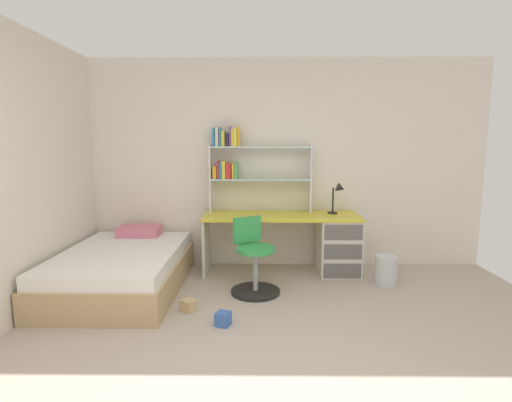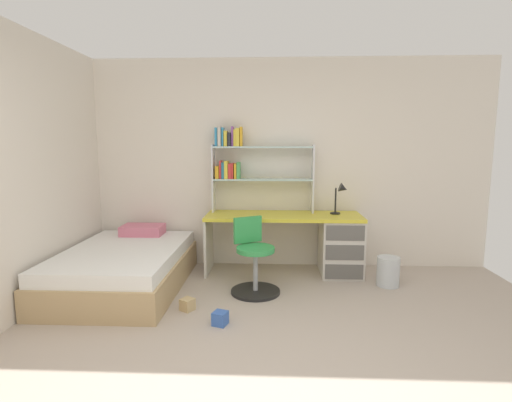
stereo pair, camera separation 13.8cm
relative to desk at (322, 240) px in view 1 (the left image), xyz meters
The scene contains 9 objects.
room_shell 2.39m from the desk, 148.01° to the right, with size 5.46×6.55×2.61m.
desk is the anchor object (origin of this frame).
bookshelf_hutch 1.35m from the desk, 168.87° to the left, with size 1.25×0.22×1.05m.
desk_lamp 0.60m from the desk, 10.42° to the left, with size 0.20×0.17×0.38m.
swivel_chair 1.05m from the desk, 141.27° to the right, with size 0.52×0.52×0.79m.
bed_platform 2.32m from the desk, 165.37° to the right, with size 1.23×1.81×0.56m.
waste_bin 0.81m from the desk, 31.27° to the right, with size 0.25×0.25×0.33m, color silver.
toy_block_blue_0 1.82m from the desk, 126.88° to the right, with size 0.12×0.12×0.12m, color #3860B7.
toy_block_natural_1 1.86m from the desk, 141.24° to the right, with size 0.11×0.11×0.11m, color tan.
Camera 1 is at (-0.11, -2.18, 1.56)m, focal length 27.42 mm.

